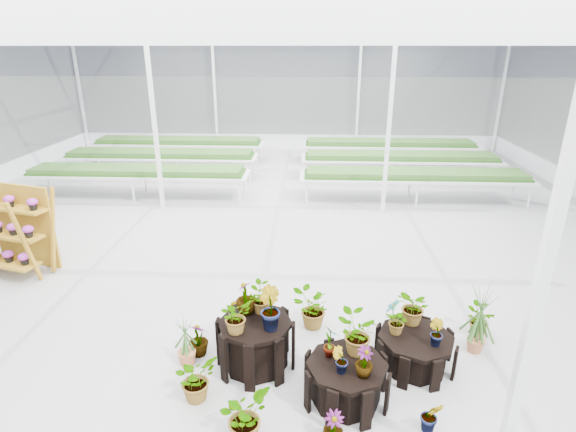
{
  "coord_description": "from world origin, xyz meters",
  "views": [
    {
      "loc": [
        1.0,
        -7.47,
        4.2
      ],
      "look_at": [
        0.64,
        0.14,
        1.3
      ],
      "focal_mm": 28.0,
      "sensor_mm": 36.0,
      "label": 1
    }
  ],
  "objects_px": {
    "plinth_tall": "(256,344)",
    "plinth_low": "(415,351)",
    "shelf_rack": "(8,232)",
    "plinth_mid": "(346,382)"
  },
  "relations": [
    {
      "from": "plinth_tall",
      "to": "plinth_low",
      "type": "xyz_separation_m",
      "value": [
        2.2,
        0.1,
        -0.11
      ]
    },
    {
      "from": "plinth_low",
      "to": "shelf_rack",
      "type": "distance_m",
      "value": 7.71
    },
    {
      "from": "plinth_tall",
      "to": "shelf_rack",
      "type": "distance_m",
      "value": 5.72
    },
    {
      "from": "plinth_low",
      "to": "shelf_rack",
      "type": "xyz_separation_m",
      "value": [
        -7.28,
        2.48,
        0.61
      ]
    },
    {
      "from": "plinth_low",
      "to": "shelf_rack",
      "type": "relative_size",
      "value": 0.63
    },
    {
      "from": "plinth_mid",
      "to": "shelf_rack",
      "type": "height_order",
      "value": "shelf_rack"
    },
    {
      "from": "plinth_mid",
      "to": "shelf_rack",
      "type": "distance_m",
      "value": 7.06
    },
    {
      "from": "plinth_mid",
      "to": "plinth_low",
      "type": "relative_size",
      "value": 0.97
    },
    {
      "from": "plinth_tall",
      "to": "plinth_low",
      "type": "distance_m",
      "value": 2.21
    },
    {
      "from": "shelf_rack",
      "to": "plinth_mid",
      "type": "bearing_deg",
      "value": -11.72
    }
  ]
}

